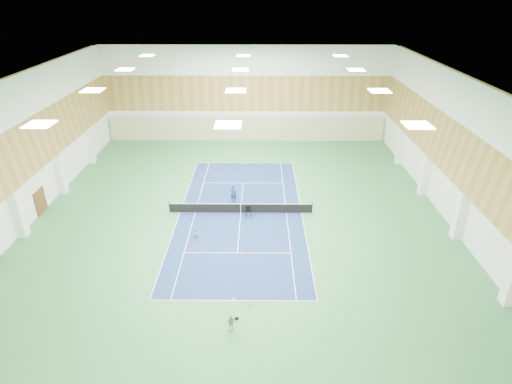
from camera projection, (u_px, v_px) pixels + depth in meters
ground at (241, 213)px, 38.58m from camera, size 40.00×40.00×0.00m
room_shell at (240, 150)px, 35.94m from camera, size 36.00×40.00×12.00m
wood_cladding at (239, 127)px, 35.06m from camera, size 36.00×40.00×8.00m
ceiling_light_grid at (238, 79)px, 33.34m from camera, size 21.40×25.40×0.06m
court_surface at (241, 213)px, 38.57m from camera, size 10.97×23.77×0.01m
tennis_balls_scatter at (241, 212)px, 38.56m from camera, size 10.57×22.77×0.07m
tennis_net at (241, 207)px, 38.33m from camera, size 12.80×0.10×1.10m
back_curtain at (247, 129)px, 55.61m from camera, size 35.40×0.16×3.20m
door_left_b at (41, 201)px, 38.22m from camera, size 0.08×1.80×2.20m
coach at (234, 193)px, 40.16m from camera, size 0.72×0.55×1.78m
child_court at (197, 233)px, 34.47m from camera, size 0.60×0.58×0.98m
child_apron at (231, 323)px, 25.29m from camera, size 0.69×0.50×1.09m
ball_cart at (248, 212)px, 37.62m from camera, size 0.64×0.64×0.99m
cone_svc_a at (189, 248)px, 33.19m from camera, size 0.23×0.23×0.25m
cone_svc_b at (227, 250)px, 32.99m from camera, size 0.19×0.19×0.21m
cone_svc_c at (246, 253)px, 32.58m from camera, size 0.23×0.23×0.25m
cone_svc_d at (277, 251)px, 32.94m from camera, size 0.18×0.18×0.20m
cone_base_a at (165, 299)px, 27.88m from camera, size 0.20×0.20×0.22m
cone_base_b at (220, 296)px, 28.09m from camera, size 0.23×0.23×0.25m
cone_base_c at (251, 305)px, 27.32m from camera, size 0.22×0.22×0.24m
cone_base_d at (291, 296)px, 28.14m from camera, size 0.19×0.19×0.20m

